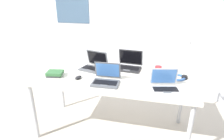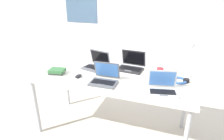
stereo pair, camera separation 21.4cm
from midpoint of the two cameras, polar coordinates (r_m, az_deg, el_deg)
The scene contains 14 objects.
ground_plane at distance 2.56m, azimuth -2.50°, elevation -17.33°, with size 12.00×12.00×0.00m, color #B7AD9E.
wall_back at distance 3.07m, azimuth 2.77°, elevation 15.94°, with size 6.00×0.13×2.60m.
desk at distance 2.19m, azimuth -2.80°, elevation -3.37°, with size 1.80×0.80×0.74m.
desk_lamp at distance 2.30m, azimuth 18.70°, elevation 3.47°, with size 0.12×0.18×0.40m.
laptop_near_lamp at distance 2.39m, azimuth -8.01°, elevation 1.27°, with size 0.35×0.32×0.22m.
laptop_far_corner at distance 2.00m, azimuth -4.86°, elevation -2.82°, with size 0.29×0.25×0.21m.
laptop_back_right at distance 1.91m, azimuth 12.51°, elevation -4.69°, with size 0.31×0.27×0.20m.
laptop_back_left at distance 2.39m, azimuth 2.54°, elevation 1.44°, with size 0.32×0.29×0.22m.
computer_mouse at distance 2.15m, azimuth -12.91°, elevation -2.26°, with size 0.06×0.10×0.03m, color black.
cell_phone at distance 2.12m, azimuth 10.13°, elevation -2.78°, with size 0.06×0.14×0.01m, color black.
headphones at distance 2.21m, azimuth 16.42°, elevation -2.09°, with size 0.21×0.18×0.04m.
pill_bottle at distance 2.17m, azimuth -2.99°, elevation -0.87°, with size 0.04×0.04×0.08m.
book_stack at distance 2.30m, azimuth -19.38°, elevation -1.06°, with size 0.20×0.17×0.06m.
coffee_mug at distance 2.28m, azimuth 11.11°, elevation 0.02°, with size 0.11×0.08×0.09m.
Camera 1 is at (0.45, -1.93, 1.62)m, focal length 30.51 mm.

